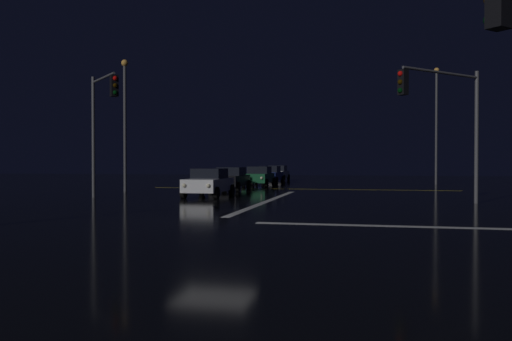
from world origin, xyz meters
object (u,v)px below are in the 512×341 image
Objects in this scene: sedan_blue at (270,175)px; traffic_signal_ne at (447,109)px; sedan_white at (209,182)px; streetlamp_left_near at (125,115)px; sedan_black at (231,179)px; sedan_silver at (278,173)px; streetlamp_right_far at (436,118)px; traffic_signal_nw at (101,113)px; sedan_green at (259,176)px.

traffic_signal_ne reaches higher than sedan_blue.
streetlamp_left_near is at bearing 153.05° from sedan_white.
sedan_black is 0.70× the size of traffic_signal_ne.
sedan_blue and sedan_silver have the same top height.
streetlamp_right_far is at bearing 4.48° from sedan_blue.
sedan_blue is 0.66× the size of traffic_signal_nw.
sedan_white and sedan_black have the same top height.
traffic_signal_ne reaches higher than sedan_silver.
sedan_silver is (-0.43, 6.62, 0.00)m from sedan_blue.
sedan_white is 8.56m from streetlamp_left_near.
streetlamp_left_near is (-6.68, 3.40, 4.13)m from sedan_white.
streetlamp_right_far is at bearing 53.68° from sedan_white.
sedan_green is 1.00× the size of sedan_silver.
sedan_blue is at bearing 77.02° from traffic_signal_nw.
sedan_white is at bearing -88.92° from sedan_silver.
sedan_blue is 0.51× the size of streetlamp_left_near.
traffic_signal_nw reaches higher than sedan_green.
sedan_black and sedan_green have the same top height.
sedan_black is 0.66× the size of traffic_signal_nw.
sedan_black is 16.50m from traffic_signal_ne.
sedan_green is 17.10m from traffic_signal_nw.
traffic_signal_nw is at bearing -130.73° from streetlamp_right_far.
streetlamp_left_near reaches higher than sedan_blue.
sedan_black is at bearing -92.55° from sedan_blue.
sedan_green is 0.43× the size of streetlamp_right_far.
sedan_white is 1.00× the size of sedan_silver.
sedan_white is 6.78m from sedan_black.
traffic_signal_nw is at bearing -99.09° from sedan_silver.
sedan_white is 0.66× the size of traffic_signal_nw.
streetlamp_left_near is at bearing 160.24° from traffic_signal_ne.
traffic_signal_nw is (-4.44, -27.77, 3.68)m from sedan_silver.
sedan_green is 0.51× the size of streetlamp_left_near.
sedan_silver is 0.66× the size of traffic_signal_nw.
streetlamp_right_far is 1.17× the size of streetlamp_left_near.
streetlamp_right_far is at bearing 84.41° from traffic_signal_ne.
sedan_black is at bearing 65.62° from traffic_signal_nw.
traffic_signal_ne reaches higher than sedan_black.
sedan_silver is 0.43× the size of streetlamp_right_far.
sedan_white is at bearing -90.43° from sedan_green.
traffic_signal_nw reaches higher than traffic_signal_ne.
traffic_signal_ne is 0.94× the size of traffic_signal_nw.
traffic_signal_nw reaches higher than sedan_silver.
streetlamp_right_far is at bearing 40.47° from sedan_black.
streetlamp_right_far is at bearing 37.38° from streetlamp_left_near.
sedan_silver is 0.51× the size of streetlamp_left_near.
traffic_signal_ne is at bearing -38.71° from sedan_black.
streetlamp_right_far is (14.16, 6.34, 4.89)m from sedan_green.
streetlamp_right_far reaches higher than sedan_silver.
traffic_signal_ne is (12.07, -21.61, 3.50)m from sedan_blue.
streetlamp_right_far is (14.73, -5.50, 4.89)m from sedan_silver.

